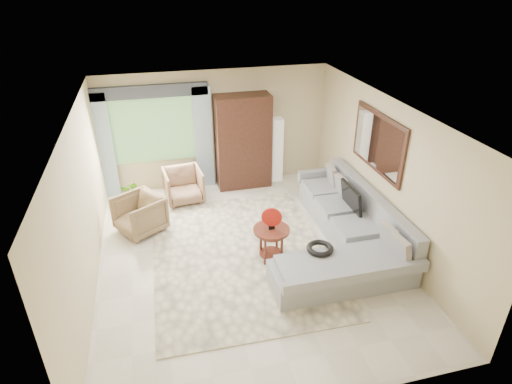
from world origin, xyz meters
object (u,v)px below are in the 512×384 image
object	(u,v)px
armchair_right	(184,185)
floor_lamp	(277,150)
sectional_sofa	(347,234)
potted_plant	(133,192)
tv_screen	(351,198)
armoire	(243,142)
coffee_table	(271,243)
armchair_left	(139,214)

from	to	relation	value
armchair_right	floor_lamp	xyz separation A→B (m)	(2.21, 0.50, 0.39)
sectional_sofa	armchair_right	size ratio (longest dim) A/B	4.38
potted_plant	floor_lamp	size ratio (longest dim) A/B	0.34
potted_plant	sectional_sofa	bearing A→B (deg)	-35.24
armchair_right	floor_lamp	world-z (taller)	floor_lamp
tv_screen	armoire	size ratio (longest dim) A/B	0.35
coffee_table	floor_lamp	size ratio (longest dim) A/B	0.41
sectional_sofa	floor_lamp	world-z (taller)	floor_lamp
armchair_right	potted_plant	size ratio (longest dim) A/B	1.56
armoire	floor_lamp	world-z (taller)	armoire
sectional_sofa	armchair_left	distance (m)	3.85
sectional_sofa	armchair_left	bearing A→B (deg)	158.02
armoire	potted_plant	bearing A→B (deg)	-173.45
armchair_left	tv_screen	bearing A→B (deg)	44.04
armchair_right	coffee_table	bearing A→B (deg)	-69.36
sectional_sofa	potted_plant	distance (m)	4.53
armchair_left	potted_plant	size ratio (longest dim) A/B	1.58
coffee_table	armchair_right	xyz separation A→B (m)	(-1.24, 2.48, 0.03)
coffee_table	armoire	xyz separation A→B (m)	(0.17, 2.92, 0.73)
armchair_left	floor_lamp	world-z (taller)	floor_lamp
tv_screen	armchair_right	size ratio (longest dim) A/B	0.94
sectional_sofa	coffee_table	bearing A→B (deg)	-179.12
floor_lamp	potted_plant	bearing A→B (deg)	-174.00
sectional_sofa	armchair_right	world-z (taller)	sectional_sofa
sectional_sofa	floor_lamp	bearing A→B (deg)	98.33
coffee_table	potted_plant	xyz separation A→B (m)	(-2.30, 2.64, -0.07)
armchair_left	armoire	xyz separation A→B (m)	(2.33, 1.46, 0.69)
tv_screen	armchair_right	xyz separation A→B (m)	(-2.91, 1.97, -0.36)
coffee_table	potted_plant	bearing A→B (deg)	131.06
sectional_sofa	tv_screen	size ratio (longest dim) A/B	4.68
sectional_sofa	tv_screen	distance (m)	0.70
armchair_left	armoire	distance (m)	2.83
armchair_right	armoire	size ratio (longest dim) A/B	0.38
armchair_left	armoire	bearing A→B (deg)	90.07
armchair_right	floor_lamp	distance (m)	2.30
tv_screen	floor_lamp	world-z (taller)	floor_lamp
tv_screen	armchair_right	world-z (taller)	tv_screen
armchair_right	floor_lamp	bearing A→B (deg)	6.89
armoire	sectional_sofa	bearing A→B (deg)	-66.94
potted_plant	armchair_right	bearing A→B (deg)	-8.50
floor_lamp	sectional_sofa	bearing A→B (deg)	-81.67
sectional_sofa	floor_lamp	distance (m)	3.03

